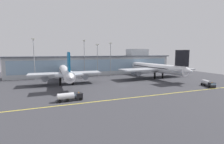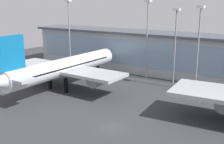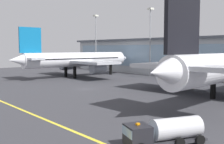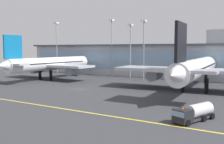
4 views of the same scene
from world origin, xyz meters
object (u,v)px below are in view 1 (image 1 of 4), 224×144
object	(u,v)px
apron_light_mast_west	(111,54)
apron_light_mast_east	(97,55)
fuel_tanker_truck	(208,84)
apron_light_mast_centre	(34,53)
apron_light_mast_far_east	(84,53)
baggage_tug_near	(70,96)
airliner_near_right	(155,68)
airliner_near_left	(66,73)

from	to	relation	value
apron_light_mast_west	apron_light_mast_east	size ratio (longest dim) A/B	1.04
fuel_tanker_truck	apron_light_mast_centre	xyz separation A→B (m)	(-80.60, 52.79, 14.76)
apron_light_mast_centre	apron_light_mast_far_east	distance (m)	30.86
apron_light_mast_centre	apron_light_mast_east	xyz separation A→B (m)	(40.04, 1.63, -1.43)
baggage_tug_near	apron_light_mast_east	bearing A→B (deg)	60.81
fuel_tanker_truck	apron_light_mast_centre	size ratio (longest dim) A/B	0.37
apron_light_mast_east	apron_light_mast_centre	bearing A→B (deg)	-177.67
apron_light_mast_east	apron_light_mast_west	bearing A→B (deg)	-28.17
airliner_near_right	apron_light_mast_far_east	size ratio (longest dim) A/B	2.33
baggage_tug_near	apron_light_mast_east	world-z (taller)	apron_light_mast_east
airliner_near_right	apron_light_mast_east	world-z (taller)	apron_light_mast_east
apron_light_mast_centre	apron_light_mast_east	bearing A→B (deg)	2.33
airliner_near_right	apron_light_mast_east	size ratio (longest dim) A/B	2.59
airliner_near_left	apron_light_mast_far_east	size ratio (longest dim) A/B	1.94
apron_light_mast_west	fuel_tanker_truck	bearing A→B (deg)	-57.06
airliner_near_left	apron_light_mast_far_east	world-z (taller)	apron_light_mast_far_east
airliner_near_left	apron_light_mast_west	world-z (taller)	apron_light_mast_west
airliner_near_left	apron_light_mast_far_east	distance (m)	28.56
airliner_near_right	fuel_tanker_truck	bearing A→B (deg)	-171.19
airliner_near_right	apron_light_mast_centre	xyz separation A→B (m)	(-72.93, 19.86, 9.69)
airliner_near_left	apron_light_mast_centre	xyz separation A→B (m)	(-15.91, 20.68, 10.08)
baggage_tug_near	apron_light_mast_centre	world-z (taller)	apron_light_mast_centre
baggage_tug_near	airliner_near_right	bearing A→B (deg)	25.69
apron_light_mast_west	apron_light_mast_east	xyz separation A→B (m)	(-8.12, 4.35, -0.49)
apron_light_mast_far_east	apron_light_mast_east	bearing A→B (deg)	0.71
fuel_tanker_truck	apron_light_mast_west	world-z (taller)	apron_light_mast_west
airliner_near_right	apron_light_mast_centre	bearing A→B (deg)	70.47
airliner_near_left	apron_light_mast_centre	world-z (taller)	apron_light_mast_centre
apron_light_mast_west	apron_light_mast_east	bearing A→B (deg)	151.83
apron_light_mast_west	apron_light_mast_centre	world-z (taller)	apron_light_mast_centre
baggage_tug_near	apron_light_mast_centre	size ratio (longest dim) A/B	0.37
apron_light_mast_east	apron_light_mast_far_east	world-z (taller)	apron_light_mast_far_east
airliner_near_right	apron_light_mast_far_east	distance (m)	48.19
fuel_tanker_truck	apron_light_mast_east	world-z (taller)	apron_light_mast_east
airliner_near_left	apron_light_mast_west	size ratio (longest dim) A/B	2.07
apron_light_mast_centre	baggage_tug_near	bearing A→B (deg)	-75.38
airliner_near_right	apron_light_mast_west	world-z (taller)	apron_light_mast_west
fuel_tanker_truck	baggage_tug_near	xyz separation A→B (m)	(-66.81, -0.07, 0.00)
baggage_tug_near	apron_light_mast_far_east	size ratio (longest dim) A/B	0.37
baggage_tug_near	apron_light_mast_east	xyz separation A→B (m)	(26.25, 54.50, 13.32)
fuel_tanker_truck	apron_light_mast_centre	world-z (taller)	apron_light_mast_centre
airliner_near_right	apron_light_mast_east	xyz separation A→B (m)	(-32.89, 21.49, 8.25)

